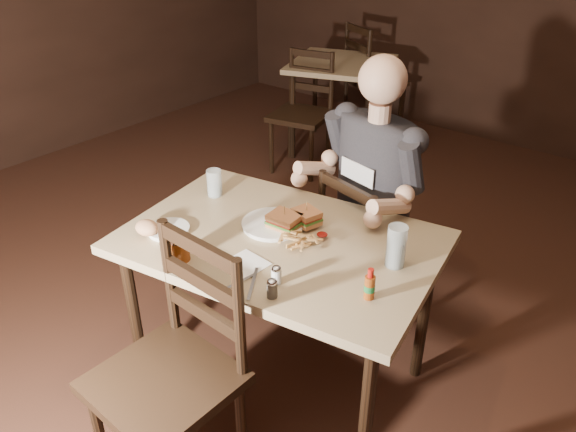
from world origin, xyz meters
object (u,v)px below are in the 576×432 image
Objects in this scene: bg_chair_far at (375,80)px; diner at (370,164)px; side_plate at (169,230)px; bg_chair_near at (301,115)px; glass_right at (396,246)px; syrup_dispenser at (179,248)px; hot_sauce at (370,284)px; dinner_plate at (273,225)px; main_table at (280,254)px; bg_table at (342,72)px; glass_left at (214,183)px; chair_near at (164,382)px; chair_far at (369,252)px.

bg_chair_far is 2.85m from diner.
bg_chair_near is at bearing 114.55° from side_plate.
glass_right is 0.80m from syrup_dispenser.
hot_sauce is at bearing 10.61° from syrup_dispenser.
glass_right is (0.53, 0.07, 0.08)m from dinner_plate.
bg_chair_far is at bearing 114.51° from main_table.
bg_table is (-1.35, 2.42, -0.01)m from main_table.
glass_left is at bearing 132.02° from bg_chair_far.
chair_near is 0.76m from dinner_plate.
dinner_plate reaches higher than bg_table.
syrup_dispenser is (1.16, -2.77, 0.14)m from bg_table.
chair_near reaches higher than bg_table.
chair_near is 3.86m from bg_chair_far.
main_table is 0.67m from chair_near.
side_plate is (-0.84, -0.37, -0.08)m from glass_right.
chair_far is 8.40× the size of syrup_dispenser.
bg_table is at bearing 110.85° from glass_left.
bg_chair_near is at bearing 107.79° from syrup_dispenser.
chair_far is at bearing 128.51° from glass_right.
diner is at bearing -56.23° from bg_chair_near.
bg_chair_far is 3.59m from hot_sauce.
side_plate is at bearing -147.05° from main_table.
diner is 0.77m from hot_sauce.
glass_right reaches higher than bg_chair_near.
diner is 9.21× the size of syrup_dispenser.
glass_right is (0.38, -0.41, -0.07)m from diner.
hot_sauce reaches higher than main_table.
glass_right is at bearing 97.66° from hot_sauce.
hot_sauce is at bearing -11.86° from glass_left.
diner is 0.92m from side_plate.
bg_chair_far is 3.03m from glass_left.
glass_right is at bearing 141.11° from chair_far.
chair_near reaches higher than glass_left.
chair_far reaches higher than main_table.
bg_chair_far is 3.39m from glass_right.
glass_right is at bearing 24.12° from side_plate.
bg_chair_near is 8.94× the size of syrup_dispenser.
glass_right is (1.80, -2.30, 0.17)m from bg_table.
glass_left is 0.97m from hot_sauce.
chair_far is at bearing -54.96° from bg_chair_near.
bg_chair_near is 2.72m from hot_sauce.
diner is (1.42, -1.33, 0.46)m from bg_chair_near.
chair_near is 9.50× the size of syrup_dispenser.
main_table is 2.32m from bg_chair_near.
main_table is 2.77m from bg_table.
glass_left is (-0.47, 0.10, 0.14)m from main_table.
hot_sauce is at bearing 132.62° from chair_far.
chair_near is at bearing -131.52° from hot_sauce.
glass_right is at bearing 61.58° from chair_near.
chair_near is (0.00, -0.64, -0.20)m from main_table.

